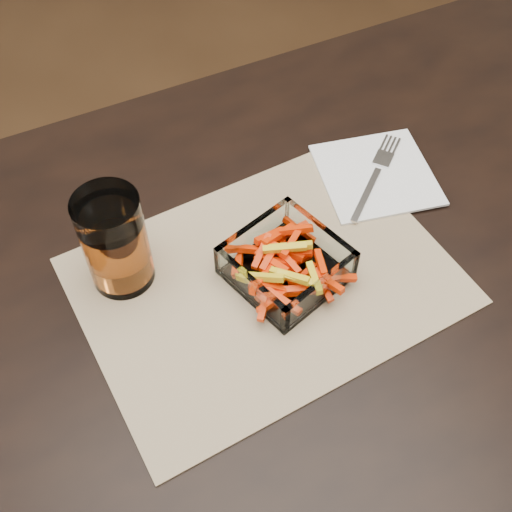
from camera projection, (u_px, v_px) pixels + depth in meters
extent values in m
plane|color=#331E0F|center=(312.00, 472.00, 1.41)|extent=(4.50, 4.50, 0.00)
cube|color=black|center=(353.00, 284.00, 0.82)|extent=(1.60, 0.90, 0.03)
cube|color=tan|center=(266.00, 281.00, 0.80)|extent=(0.47, 0.36, 0.00)
cube|color=white|center=(285.00, 273.00, 0.80)|extent=(0.16, 0.16, 0.01)
cube|color=white|center=(254.00, 235.00, 0.81)|extent=(0.12, 0.04, 0.05)
cube|color=white|center=(320.00, 292.00, 0.76)|extent=(0.12, 0.04, 0.05)
cube|color=white|center=(251.00, 290.00, 0.76)|extent=(0.04, 0.12, 0.05)
cube|color=white|center=(319.00, 238.00, 0.81)|extent=(0.04, 0.12, 0.05)
cylinder|color=white|center=(115.00, 241.00, 0.75)|extent=(0.08, 0.08, 0.14)
cylinder|color=#B8541A|center=(117.00, 249.00, 0.76)|extent=(0.07, 0.07, 0.09)
cube|color=white|center=(376.00, 174.00, 0.91)|extent=(0.18, 0.18, 0.00)
cube|color=silver|center=(366.00, 195.00, 0.88)|extent=(0.09, 0.08, 0.00)
cube|color=silver|center=(383.00, 159.00, 0.92)|extent=(0.04, 0.04, 0.00)
cube|color=silver|center=(384.00, 142.00, 0.94)|extent=(0.03, 0.02, 0.00)
cube|color=silver|center=(388.00, 144.00, 0.94)|extent=(0.03, 0.02, 0.00)
cube|color=silver|center=(392.00, 145.00, 0.94)|extent=(0.03, 0.02, 0.00)
cube|color=silver|center=(396.00, 146.00, 0.94)|extent=(0.03, 0.02, 0.00)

